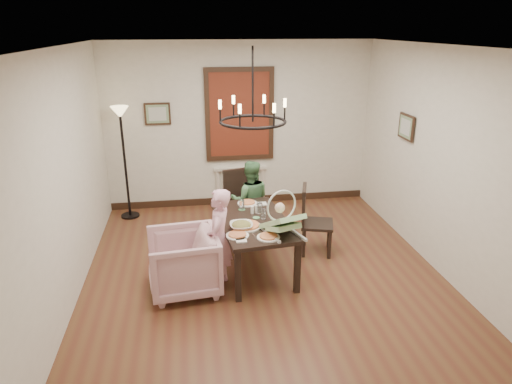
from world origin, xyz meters
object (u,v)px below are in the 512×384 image
object	(u,v)px
elderly_woman	(219,247)
drinking_glass	(263,214)
dining_table	(253,226)
chair_right	(317,220)
seated_man	(250,207)
baby_bouncer	(282,220)
armchair	(183,262)
floor_lamp	(125,165)
chair_far	(242,203)

from	to	relation	value
elderly_woman	drinking_glass	distance (m)	0.74
dining_table	chair_right	size ratio (longest dim) A/B	1.62
dining_table	seated_man	distance (m)	0.94
chair_right	baby_bouncer	size ratio (longest dim) A/B	1.73
dining_table	chair_right	xyz separation A→B (m)	(0.95, 0.32, -0.13)
armchair	elderly_woman	size ratio (longest dim) A/B	0.79
armchair	elderly_woman	bearing A→B (deg)	87.93
armchair	baby_bouncer	world-z (taller)	baby_bouncer
armchair	floor_lamp	bearing A→B (deg)	-165.42
chair_far	elderly_woman	bearing A→B (deg)	-122.74
chair_right	seated_man	bearing A→B (deg)	70.80
chair_right	drinking_glass	world-z (taller)	chair_right
seated_man	floor_lamp	bearing A→B (deg)	-24.79
seated_man	elderly_woman	bearing A→B (deg)	72.21
chair_right	armchair	xyz separation A→B (m)	(-1.84, -0.71, -0.11)
chair_far	chair_right	distance (m)	1.25
seated_man	drinking_glass	bearing A→B (deg)	97.90
chair_far	seated_man	xyz separation A→B (m)	(0.10, -0.20, 0.01)
chair_right	armchair	world-z (taller)	chair_right
chair_right	seated_man	distance (m)	1.04
dining_table	chair_far	size ratio (longest dim) A/B	1.61
dining_table	floor_lamp	bearing A→B (deg)	124.90
chair_far	drinking_glass	xyz separation A→B (m)	(0.14, -1.12, 0.27)
chair_far	seated_man	world-z (taller)	seated_man
chair_right	drinking_glass	bearing A→B (deg)	127.61
baby_bouncer	floor_lamp	size ratio (longest dim) A/B	0.31
chair_far	baby_bouncer	world-z (taller)	baby_bouncer
chair_right	floor_lamp	bearing A→B (deg)	74.21
armchair	drinking_glass	bearing A→B (deg)	105.22
seated_man	floor_lamp	xyz separation A→B (m)	(-1.88, 1.10, 0.40)
floor_lamp	seated_man	bearing A→B (deg)	-30.31
armchair	drinking_glass	xyz separation A→B (m)	(1.02, 0.39, 0.39)
seated_man	baby_bouncer	world-z (taller)	baby_bouncer
drinking_glass	chair_right	bearing A→B (deg)	21.46
chair_right	seated_man	xyz separation A→B (m)	(-0.85, 0.60, 0.01)
dining_table	elderly_woman	bearing A→B (deg)	-148.54
armchair	baby_bouncer	bearing A→B (deg)	80.09
armchair	elderly_woman	distance (m)	0.45
armchair	drinking_glass	size ratio (longest dim) A/B	6.29
elderly_woman	seated_man	distance (m)	1.40
drinking_glass	floor_lamp	size ratio (longest dim) A/B	0.07
drinking_glass	armchair	bearing A→B (deg)	-159.02
chair_right	elderly_woman	world-z (taller)	elderly_woman
chair_far	baby_bouncer	bearing A→B (deg)	-95.77
dining_table	chair_right	world-z (taller)	chair_right
elderly_woman	baby_bouncer	size ratio (longest dim) A/B	1.85
baby_bouncer	floor_lamp	distance (m)	3.24
elderly_woman	dining_table	bearing A→B (deg)	144.88
dining_table	seated_man	world-z (taller)	seated_man
chair_right	dining_table	bearing A→B (deg)	125.10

